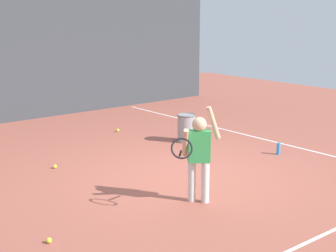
% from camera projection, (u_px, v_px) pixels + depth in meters
% --- Properties ---
extents(ground_plane, '(20.00, 20.00, 0.00)m').
position_uv_depth(ground_plane, '(189.00, 176.00, 8.19)').
color(ground_plane, '#9E5142').
extents(court_line_baseline, '(9.00, 0.05, 0.00)m').
position_uv_depth(court_line_baseline, '(335.00, 229.00, 6.19)').
color(court_line_baseline, white).
rests_on(court_line_baseline, ground).
extents(court_line_sideline, '(0.05, 9.00, 0.00)m').
position_uv_depth(court_line_sideline, '(257.00, 137.00, 10.68)').
color(court_line_sideline, white).
rests_on(court_line_sideline, ground).
extents(back_fence_windscreen, '(11.09, 0.08, 3.78)m').
position_uv_depth(back_fence_windscreen, '(28.00, 41.00, 12.12)').
color(back_fence_windscreen, '#383D42').
rests_on(back_fence_windscreen, ground).
extents(fence_post_1, '(0.09, 0.09, 3.93)m').
position_uv_depth(fence_post_1, '(27.00, 38.00, 12.15)').
color(fence_post_1, slate).
rests_on(fence_post_1, ground).
extents(fence_post_2, '(0.09, 0.09, 3.93)m').
position_uv_depth(fence_post_2, '(194.00, 32.00, 15.50)').
color(fence_post_2, slate).
rests_on(fence_post_2, ground).
extents(tennis_player, '(0.89, 0.52, 1.35)m').
position_uv_depth(tennis_player, '(198.00, 152.00, 6.93)').
color(tennis_player, silver).
rests_on(tennis_player, ground).
extents(ball_hopper, '(0.38, 0.38, 0.56)m').
position_uv_depth(ball_hopper, '(186.00, 128.00, 10.30)').
color(ball_hopper, gray).
rests_on(ball_hopper, ground).
extents(water_bottle, '(0.07, 0.07, 0.22)m').
position_uv_depth(water_bottle, '(278.00, 149.00, 9.41)').
color(water_bottle, '#268CD8').
rests_on(water_bottle, ground).
extents(tennis_ball_0, '(0.07, 0.07, 0.07)m').
position_uv_depth(tennis_ball_0, '(55.00, 166.00, 8.59)').
color(tennis_ball_0, '#CCE033').
rests_on(tennis_ball_0, ground).
extents(tennis_ball_2, '(0.07, 0.07, 0.07)m').
position_uv_depth(tennis_ball_2, '(118.00, 130.00, 11.18)').
color(tennis_ball_2, '#CCE033').
rests_on(tennis_ball_2, ground).
extents(tennis_ball_3, '(0.07, 0.07, 0.07)m').
position_uv_depth(tennis_ball_3, '(49.00, 240.00, 5.82)').
color(tennis_ball_3, '#CCE033').
rests_on(tennis_ball_3, ground).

